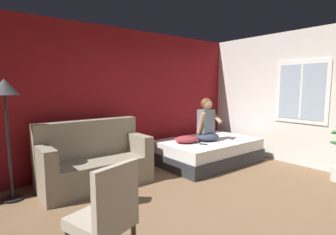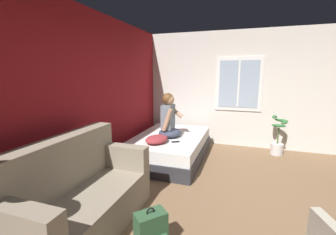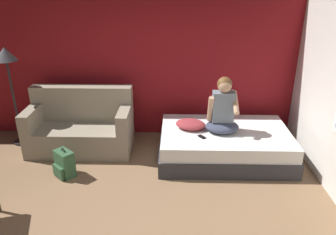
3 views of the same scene
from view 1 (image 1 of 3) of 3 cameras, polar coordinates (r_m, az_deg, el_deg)
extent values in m
plane|color=brown|center=(3.55, 10.97, -20.07)|extent=(40.00, 40.00, 0.00)
cube|color=maroon|center=(5.26, -10.89, 4.04)|extent=(10.75, 0.16, 2.70)
cube|color=silver|center=(5.75, 30.97, 3.41)|extent=(0.16, 6.50, 2.70)
cube|color=white|center=(5.82, 27.04, 5.00)|extent=(0.02, 1.04, 1.24)
cube|color=#9EB2C6|center=(5.80, 26.97, 5.00)|extent=(0.01, 0.88, 1.08)
cube|color=white|center=(5.80, 26.97, 5.00)|extent=(0.01, 0.04, 1.08)
cube|color=#2D2D33|center=(5.64, 8.73, -8.31)|extent=(2.08, 1.35, 0.26)
cube|color=white|center=(5.58, 8.78, -5.93)|extent=(2.02, 1.31, 0.22)
cube|color=gray|center=(4.44, -15.33, -11.50)|extent=(1.70, 0.80, 0.44)
cube|color=gray|center=(4.58, -17.02, -4.26)|extent=(1.70, 0.24, 0.60)
cube|color=gray|center=(4.11, -25.38, -7.88)|extent=(0.18, 0.80, 0.32)
cube|color=gray|center=(4.67, -6.84, -5.53)|extent=(0.18, 0.80, 0.32)
cylinder|color=#382D23|center=(2.84, -13.82, -22.82)|extent=(0.04, 0.04, 0.40)
cube|color=#B2A893|center=(2.48, -14.42, -20.95)|extent=(0.57, 0.57, 0.10)
cube|color=#B2A893|center=(2.22, -11.15, -16.01)|extent=(0.46, 0.19, 0.48)
ellipsoid|color=#383D51|center=(5.48, 8.53, -4.13)|extent=(0.52, 0.44, 0.16)
cube|color=slate|center=(5.46, 8.28, -0.77)|extent=(0.33, 0.20, 0.48)
cylinder|color=tan|center=(5.28, 7.19, -1.22)|extent=(0.08, 0.21, 0.44)
cylinder|color=tan|center=(5.52, 10.11, 0.33)|extent=(0.08, 0.37, 0.29)
sphere|color=tan|center=(5.41, 8.50, 2.83)|extent=(0.21, 0.21, 0.21)
ellipsoid|color=brown|center=(5.42, 8.35, 3.00)|extent=(0.23, 0.22, 0.23)
cube|color=#2D5133|center=(3.76, -10.92, -15.13)|extent=(0.34, 0.33, 0.40)
cube|color=#2D5133|center=(3.69, -11.37, -17.08)|extent=(0.21, 0.20, 0.18)
torus|color=black|center=(3.68, -11.00, -12.03)|extent=(0.07, 0.07, 0.09)
ellipsoid|color=#993338|center=(5.21, 4.05, -4.75)|extent=(0.56, 0.48, 0.14)
cube|color=black|center=(5.12, 7.76, -5.76)|extent=(0.14, 0.16, 0.01)
cylinder|color=black|center=(4.45, -30.71, -14.97)|extent=(0.28, 0.28, 0.03)
cylinder|color=black|center=(4.25, -31.32, -5.61)|extent=(0.04, 0.04, 1.45)
cone|color=#4C4C51|center=(4.16, -32.04, 5.70)|extent=(0.36, 0.36, 0.22)
ellipsoid|color=#2D6B33|center=(5.28, 32.80, -2.72)|extent=(0.29, 0.15, 0.06)
camera|label=2|loc=(2.34, -44.16, 8.04)|focal=24.00mm
camera|label=3|loc=(3.53, 71.56, 20.88)|focal=35.00mm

